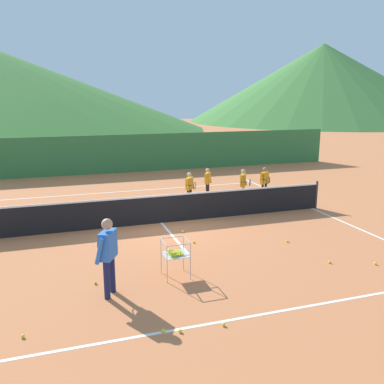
% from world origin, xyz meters
% --- Properties ---
extents(ground_plane, '(120.00, 120.00, 0.00)m').
position_xyz_m(ground_plane, '(0.00, 0.00, 0.00)').
color(ground_plane, '#C67042').
extents(line_baseline_near, '(11.84, 0.08, 0.01)m').
position_xyz_m(line_baseline_near, '(0.00, -6.50, 0.00)').
color(line_baseline_near, white).
rests_on(line_baseline_near, ground).
extents(line_baseline_far, '(11.84, 0.08, 0.01)m').
position_xyz_m(line_baseline_far, '(0.00, 5.11, 0.00)').
color(line_baseline_far, white).
rests_on(line_baseline_far, ground).
extents(line_sideline_east, '(0.08, 11.61, 0.01)m').
position_xyz_m(line_sideline_east, '(5.92, 0.00, 0.00)').
color(line_sideline_east, white).
rests_on(line_sideline_east, ground).
extents(line_service_center, '(0.08, 6.02, 0.01)m').
position_xyz_m(line_service_center, '(0.00, 0.00, 0.00)').
color(line_service_center, white).
rests_on(line_service_center, ground).
extents(tennis_net, '(12.23, 0.08, 1.05)m').
position_xyz_m(tennis_net, '(0.00, 0.00, 0.50)').
color(tennis_net, '#333338').
rests_on(tennis_net, ground).
extents(instructor, '(0.55, 0.85, 1.72)m').
position_xyz_m(instructor, '(-2.33, -4.72, 1.03)').
color(instructor, '#191E4C').
rests_on(instructor, ground).
extents(student_0, '(0.46, 0.70, 1.31)m').
position_xyz_m(student_0, '(1.63, 1.92, 0.79)').
color(student_0, black).
rests_on(student_0, ground).
extents(student_1, '(0.42, 0.48, 1.26)m').
position_xyz_m(student_1, '(2.72, 2.86, 0.75)').
color(student_1, black).
rests_on(student_1, ground).
extents(student_2, '(0.45, 0.72, 1.34)m').
position_xyz_m(student_2, '(3.83, 1.73, 0.81)').
color(student_2, silver).
rests_on(student_2, ground).
extents(student_3, '(0.53, 0.63, 1.32)m').
position_xyz_m(student_3, '(4.92, 1.99, 0.79)').
color(student_3, black).
rests_on(student_3, ground).
extents(ball_cart, '(0.58, 0.58, 0.90)m').
position_xyz_m(ball_cart, '(-0.74, -4.26, 0.59)').
color(ball_cart, '#B7B7BC').
rests_on(ball_cart, ground).
extents(tennis_ball_0, '(0.07, 0.07, 0.07)m').
position_xyz_m(tennis_ball_0, '(-4.02, -5.89, 0.03)').
color(tennis_ball_0, yellow).
rests_on(tennis_ball_0, ground).
extents(tennis_ball_1, '(0.07, 0.07, 0.07)m').
position_xyz_m(tennis_ball_1, '(-1.31, -6.61, 0.03)').
color(tennis_ball_1, yellow).
rests_on(tennis_ball_1, ground).
extents(tennis_ball_2, '(0.07, 0.07, 0.07)m').
position_xyz_m(tennis_ball_2, '(-0.48, -6.66, 0.03)').
color(tennis_ball_2, yellow).
rests_on(tennis_ball_2, ground).
extents(tennis_ball_3, '(0.07, 0.07, 0.07)m').
position_xyz_m(tennis_ball_3, '(0.39, -1.20, 0.03)').
color(tennis_ball_3, yellow).
rests_on(tennis_ball_3, ground).
extents(tennis_ball_5, '(0.07, 0.07, 0.07)m').
position_xyz_m(tennis_ball_5, '(3.05, -3.01, 0.03)').
color(tennis_ball_5, yellow).
rests_on(tennis_ball_5, ground).
extents(tennis_ball_6, '(0.07, 0.07, 0.07)m').
position_xyz_m(tennis_ball_6, '(-2.58, -4.09, 0.03)').
color(tennis_ball_6, yellow).
rests_on(tennis_ball_6, ground).
extents(tennis_ball_7, '(0.07, 0.07, 0.07)m').
position_xyz_m(tennis_ball_7, '(3.26, -4.73, 0.03)').
color(tennis_ball_7, yellow).
rests_on(tennis_ball_7, ground).
extents(tennis_ball_8, '(0.07, 0.07, 0.07)m').
position_xyz_m(tennis_ball_8, '(0.42, -2.22, 0.03)').
color(tennis_ball_8, yellow).
rests_on(tennis_ball_8, ground).
extents(tennis_ball_9, '(0.07, 0.07, 0.07)m').
position_xyz_m(tennis_ball_9, '(4.31, -5.18, 0.03)').
color(tennis_ball_9, yellow).
rests_on(tennis_ball_9, ground).
extents(tennis_ball_10, '(0.07, 0.07, 0.07)m').
position_xyz_m(tennis_ball_10, '(-1.60, -6.51, 0.03)').
color(tennis_ball_10, yellow).
rests_on(tennis_ball_10, ground).
extents(windscreen_fence, '(26.05, 0.08, 2.11)m').
position_xyz_m(windscreen_fence, '(0.00, 9.86, 1.05)').
color(windscreen_fence, '#33753D').
rests_on(windscreen_fence, ground).
extents(hill_2, '(42.96, 42.96, 12.31)m').
position_xyz_m(hill_2, '(38.75, 46.78, 6.15)').
color(hill_2, '#427A38').
rests_on(hill_2, ground).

